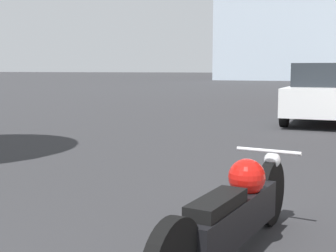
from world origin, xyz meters
name	(u,v)px	position (x,y,z in m)	size (l,w,h in m)	color
motorcycle	(235,212)	(2.50, 3.86, 0.38)	(0.65, 2.61, 0.77)	black
parked_car_white	(322,94)	(2.51, 14.16, 0.83)	(1.90, 4.24, 1.68)	silver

